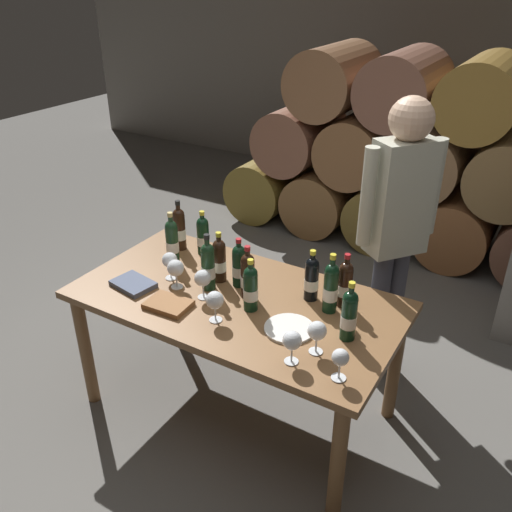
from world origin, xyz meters
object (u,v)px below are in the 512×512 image
leather_ledger (168,304)px  wine_bottle_3 (239,265)px  wine_bottle_8 (172,241)px  wine_glass_3 (215,301)px  wine_bottle_10 (248,275)px  tasting_notebook (133,284)px  dining_table (236,312)px  sommelier_presenting (398,220)px  wine_glass_4 (317,331)px  wine_bottle_5 (312,278)px  wine_bottle_4 (179,228)px  wine_bottle_7 (203,235)px  wine_glass_1 (292,341)px  wine_glass_5 (340,359)px  wine_bottle_0 (208,266)px  wine_bottle_2 (251,288)px  wine_glass_2 (170,261)px  wine_glass_0 (176,269)px  wine_bottle_9 (331,287)px  wine_bottle_6 (345,284)px  wine_bottle_1 (219,260)px  wine_bottle_11 (349,315)px  serving_plate (289,329)px  wine_glass_6 (203,279)px

leather_ledger → wine_bottle_3: bearing=59.1°
wine_bottle_8 → wine_glass_3: (0.55, -0.36, -0.02)m
wine_bottle_10 → tasting_notebook: 0.63m
wine_bottle_3 → dining_table: bearing=-64.9°
sommelier_presenting → wine_glass_4: bearing=-91.9°
wine_bottle_5 → wine_glass_3: (-0.31, -0.41, -0.01)m
wine_bottle_4 → sommelier_presenting: (1.17, 0.46, 0.15)m
wine_bottle_7 → sommelier_presenting: bearing=23.6°
wine_glass_1 → wine_glass_5: bearing=1.9°
wine_bottle_8 → wine_bottle_0: bearing=-20.8°
wine_bottle_2 → wine_glass_2: size_ratio=1.79×
wine_bottle_5 → wine_glass_3: bearing=-126.8°
wine_glass_0 → wine_bottle_3: bearing=35.5°
wine_bottle_0 → wine_bottle_2: bearing=-11.0°
wine_bottle_10 → leather_ledger: bearing=-135.0°
wine_bottle_3 → wine_glass_3: bearing=-76.6°
wine_bottle_3 → wine_glass_3: wine_bottle_3 is taller
dining_table → wine_glass_4: 0.62m
sommelier_presenting → wine_bottle_9: bearing=-100.7°
dining_table → wine_bottle_7: wine_bottle_7 is taller
wine_bottle_5 → wine_glass_3: size_ratio=1.74×
wine_glass_4 → leather_ledger: bearing=-176.0°
wine_bottle_4 → wine_glass_1: wine_bottle_4 is taller
wine_bottle_6 → wine_bottle_7: size_ratio=1.07×
wine_bottle_7 → wine_bottle_1: bearing=-38.7°
wine_glass_0 → wine_glass_3: bearing=-22.4°
wine_bottle_2 → sommelier_presenting: (0.46, 0.80, 0.16)m
wine_bottle_10 → wine_bottle_11: 0.59m
wine_glass_0 → serving_plate: wine_glass_0 is taller
wine_bottle_5 → wine_bottle_6: size_ratio=0.96×
wine_bottle_2 → wine_bottle_5: size_ratio=1.01×
wine_glass_3 → wine_glass_6: 0.22m
wine_bottle_4 → wine_bottle_8: (0.07, -0.15, -0.00)m
wine_bottle_3 → wine_glass_5: wine_bottle_3 is taller
wine_bottle_9 → wine_bottle_11: 0.23m
wine_bottle_0 → wine_bottle_10: wine_bottle_0 is taller
wine_bottle_2 → wine_bottle_5: (0.22, 0.24, -0.00)m
wine_bottle_2 → wine_glass_1: size_ratio=1.79×
wine_glass_0 → wine_bottle_8: bearing=132.2°
wine_glass_2 → leather_ledger: size_ratio=0.72×
wine_bottle_1 → serving_plate: (0.54, -0.21, -0.12)m
leather_ledger → sommelier_presenting: bearing=47.4°
wine_bottle_3 → wine_glass_6: wine_bottle_3 is taller
wine_bottle_3 → wine_bottle_9: (0.52, 0.02, 0.02)m
wine_glass_3 → wine_glass_4: 0.52m
wine_bottle_5 → wine_glass_5: 0.62m
wine_bottle_10 → wine_glass_1: 0.56m
wine_bottle_10 → wine_glass_6: size_ratio=1.82×
wine_glass_1 → wine_glass_4: bearing=62.1°
wine_bottle_6 → wine_bottle_8: size_ratio=0.94×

